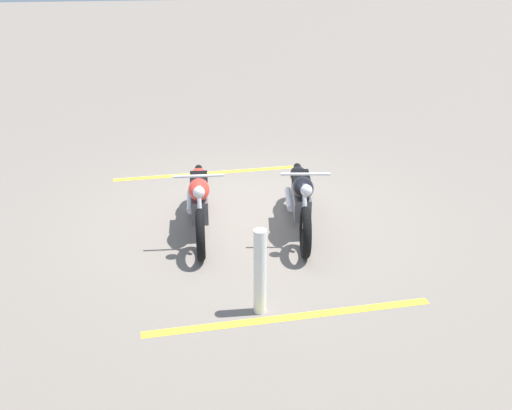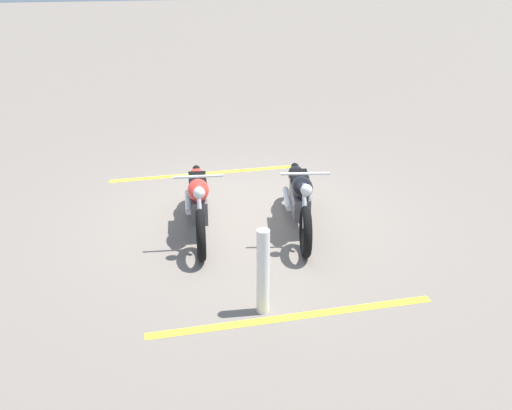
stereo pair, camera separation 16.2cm
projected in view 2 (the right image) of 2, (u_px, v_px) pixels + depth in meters
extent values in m
plane|color=slate|center=(245.00, 216.00, 8.99)|extent=(60.00, 60.00, 0.00)
torus|color=black|center=(201.00, 235.00, 7.68)|extent=(0.67, 0.13, 0.67)
torus|color=black|center=(197.00, 188.00, 9.09)|extent=(0.67, 0.13, 0.67)
cube|color=#59595E|center=(199.00, 202.00, 8.39)|extent=(0.85, 0.24, 0.32)
ellipsoid|color=red|center=(198.00, 190.00, 8.03)|extent=(0.53, 0.30, 0.24)
ellipsoid|color=red|center=(197.00, 178.00, 8.85)|extent=(0.57, 0.26, 0.22)
cube|color=black|center=(197.00, 180.00, 8.40)|extent=(0.45, 0.25, 0.09)
cylinder|color=silver|center=(199.00, 209.00, 7.78)|extent=(0.27, 0.06, 0.56)
cylinder|color=silver|center=(198.00, 176.00, 7.65)|extent=(0.05, 0.62, 0.04)
sphere|color=silver|center=(199.00, 193.00, 7.53)|extent=(0.15, 0.15, 0.15)
cylinder|color=silver|center=(188.00, 202.00, 8.81)|extent=(0.70, 0.11, 0.09)
torus|color=black|center=(306.00, 232.00, 7.76)|extent=(0.68, 0.19, 0.67)
torus|color=black|center=(295.00, 185.00, 9.18)|extent=(0.68, 0.19, 0.67)
cube|color=#59595E|center=(300.00, 200.00, 8.48)|extent=(0.86, 0.32, 0.32)
ellipsoid|color=black|center=(302.00, 187.00, 8.11)|extent=(0.55, 0.34, 0.24)
ellipsoid|color=black|center=(296.00, 175.00, 8.94)|extent=(0.58, 0.30, 0.22)
cube|color=black|center=(299.00, 177.00, 8.49)|extent=(0.47, 0.29, 0.09)
cylinder|color=silver|center=(304.00, 206.00, 7.86)|extent=(0.27, 0.09, 0.56)
cylinder|color=silver|center=(305.00, 174.00, 7.73)|extent=(0.11, 0.62, 0.04)
sphere|color=silver|center=(306.00, 190.00, 7.61)|extent=(0.15, 0.15, 0.15)
cylinder|color=silver|center=(287.00, 199.00, 8.91)|extent=(0.71, 0.17, 0.09)
cylinder|color=white|center=(263.00, 272.00, 6.54)|extent=(0.14, 0.14, 1.00)
cube|color=yellow|center=(204.00, 174.00, 10.52)|extent=(0.37, 3.20, 0.01)
cube|color=yellow|center=(294.00, 317.00, 6.65)|extent=(0.37, 3.20, 0.01)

